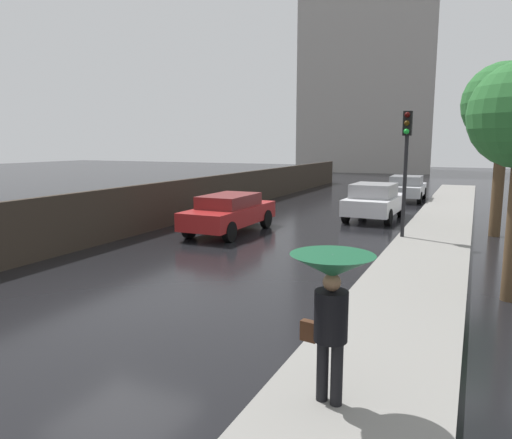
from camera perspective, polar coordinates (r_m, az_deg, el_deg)
ground at (r=9.89m, az=-16.04°, el=-9.61°), size 120.00×120.00×0.00m
sidewalk_strip at (r=7.74m, az=14.96°, el=-14.36°), size 2.20×60.00×0.14m
car_red_near_kerb at (r=16.70m, az=-3.17°, el=0.89°), size 1.73×4.38×1.35m
car_white_mid_road at (r=20.16m, az=13.98°, el=2.16°), size 1.98×4.10×1.49m
car_silver_far_ahead at (r=27.36m, az=17.53°, el=3.67°), size 1.91×3.98×1.35m
pedestrian_with_umbrella_near at (r=5.44m, az=9.00°, el=-8.08°), size 0.95×0.95×1.76m
traffic_light at (r=15.75m, az=17.51°, el=7.93°), size 0.26×0.39×3.95m
street_tree_mid at (r=17.82m, az=27.56°, el=11.99°), size 2.67×2.67×5.72m
distant_tower at (r=56.80m, az=13.33°, el=16.78°), size 14.76×11.26×21.84m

